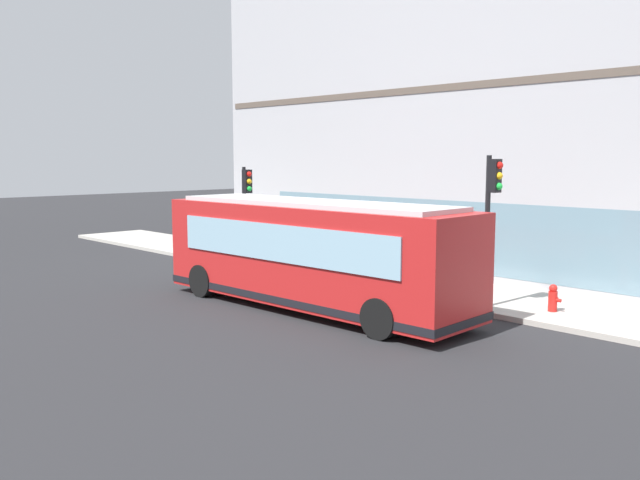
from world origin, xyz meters
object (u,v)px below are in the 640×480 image
pedestrian_near_hydrant (218,234)px  newspaper_vending_box (285,245)px  city_bus_nearside (311,255)px  fire_hydrant (553,298)px  traffic_light_near_corner (492,202)px  pedestrian_walking_along_curb (342,251)px  pedestrian_near_building_entrance (266,236)px  traffic_light_down_block (246,197)px

pedestrian_near_hydrant → newspaper_vending_box: (2.31, -1.60, -0.50)m
pedestrian_near_hydrant → newspaper_vending_box: bearing=-34.7°
city_bus_nearside → fire_hydrant: city_bus_nearside is taller
city_bus_nearside → traffic_light_near_corner: (3.16, -3.79, 1.50)m
pedestrian_walking_along_curb → newspaper_vending_box: (2.00, 5.29, -0.46)m
pedestrian_walking_along_curb → pedestrian_near_building_entrance: pedestrian_near_building_entrance is taller
city_bus_nearside → pedestrian_near_building_entrance: city_bus_nearside is taller
traffic_light_near_corner → pedestrian_near_building_entrance: (1.03, 10.81, -1.92)m
traffic_light_down_block → newspaper_vending_box: traffic_light_down_block is taller
newspaper_vending_box → traffic_light_near_corner: bearing=-102.5°
city_bus_nearside → newspaper_vending_box: city_bus_nearside is taller
pedestrian_near_building_entrance → traffic_light_near_corner: bearing=-95.4°
pedestrian_walking_along_curb → pedestrian_near_hydrant: pedestrian_near_hydrant is taller
traffic_light_near_corner → pedestrian_near_hydrant: bearing=89.0°
traffic_light_down_block → pedestrian_walking_along_curb: traffic_light_down_block is taller
fire_hydrant → pedestrian_near_hydrant: pedestrian_near_hydrant is taller
city_bus_nearside → pedestrian_near_hydrant: 9.83m
pedestrian_near_hydrant → newspaper_vending_box: size_ratio=1.84×
city_bus_nearside → fire_hydrant: (3.99, -5.24, -1.04)m
fire_hydrant → pedestrian_near_building_entrance: size_ratio=0.43×
traffic_light_down_block → fire_hydrant: (0.90, -12.13, -2.26)m
pedestrian_walking_along_curb → newspaper_vending_box: size_ratio=1.77×
traffic_light_down_block → pedestrian_near_building_entrance: traffic_light_down_block is taller
city_bus_nearside → newspaper_vending_box: (5.69, 7.62, -0.95)m
newspaper_vending_box → city_bus_nearside: bearing=-126.7°
pedestrian_near_building_entrance → fire_hydrant: bearing=-90.9°
traffic_light_near_corner → pedestrian_walking_along_curb: traffic_light_near_corner is taller
traffic_light_down_block → pedestrian_near_building_entrance: (1.09, 0.14, -1.63)m
pedestrian_near_building_entrance → newspaper_vending_box: (1.51, 0.60, -0.54)m
fire_hydrant → newspaper_vending_box: (1.69, 12.86, 0.09)m
pedestrian_walking_along_curb → traffic_light_down_block: bearing=97.5°
pedestrian_near_hydrant → pedestrian_near_building_entrance: bearing=-69.9°
traffic_light_near_corner → fire_hydrant: (0.84, -1.45, -2.54)m
city_bus_nearside → traffic_light_down_block: (3.09, 6.89, 1.22)m
fire_hydrant → city_bus_nearside: bearing=127.3°
pedestrian_walking_along_curb → pedestrian_near_hydrant: bearing=92.6°
traffic_light_down_block → pedestrian_near_hydrant: traffic_light_down_block is taller
traffic_light_down_block → fire_hydrant: 12.37m
city_bus_nearside → fire_hydrant: bearing=-52.7°
city_bus_nearside → traffic_light_near_corner: size_ratio=2.42×
traffic_light_near_corner → traffic_light_down_block: size_ratio=1.11×
pedestrian_near_building_entrance → pedestrian_near_hydrant: size_ratio=1.03×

